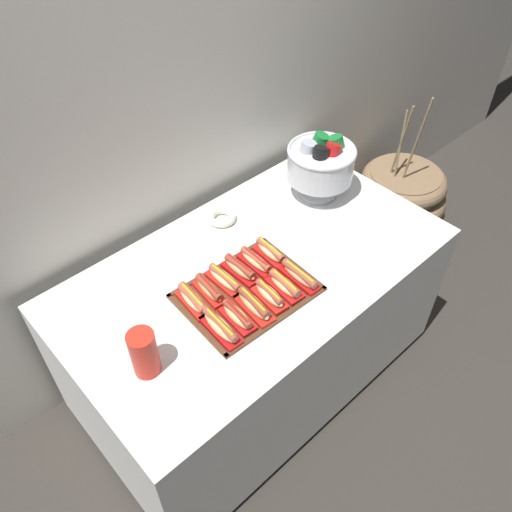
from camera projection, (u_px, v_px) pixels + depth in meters
The scene contains 20 objects.
ground_plane at pixel (256, 371), 2.57m from camera, with size 10.00×10.00×0.00m, color #38332D.
back_wall at pixel (157, 84), 1.93m from camera, with size 6.00×0.10×2.60m, color silver.
buffet_table at pixel (256, 321), 2.29m from camera, with size 1.56×0.87×0.74m.
floor_vase at pixel (398, 206), 3.12m from camera, with size 0.57×0.57×0.98m.
serving_tray at pixel (247, 293), 1.94m from camera, with size 0.49×0.38×0.01m.
hot_dog_0 at pixel (220, 327), 1.79m from camera, with size 0.07×0.18×0.06m.
hot_dog_1 at pixel (237, 317), 1.82m from camera, with size 0.07×0.16×0.06m.
hot_dog_2 at pixel (254, 305), 1.85m from camera, with size 0.08×0.18×0.07m.
hot_dog_3 at pixel (270, 295), 1.89m from camera, with size 0.07×0.16×0.06m.
hot_dog_4 at pixel (285, 285), 1.92m from camera, with size 0.08×0.16×0.06m.
hot_dog_5 at pixel (299, 276), 1.96m from camera, with size 0.06×0.18×0.06m.
hot_dog_6 at pixel (192, 299), 1.88m from camera, with size 0.07×0.17×0.06m.
hot_dog_7 at pixel (209, 289), 1.91m from camera, with size 0.07×0.16×0.06m.
hot_dog_8 at pixel (225, 280), 1.95m from camera, with size 0.06×0.18×0.06m.
hot_dog_9 at pixel (241, 270), 1.98m from camera, with size 0.06×0.17×0.06m.
hot_dog_10 at pixel (256, 261), 2.01m from camera, with size 0.06×0.17×0.06m.
hot_dog_11 at pixel (270, 252), 2.05m from camera, with size 0.07×0.16×0.06m.
punch_bowl at pixel (321, 163), 2.25m from camera, with size 0.30×0.30×0.28m.
cup_stack at pixel (144, 353), 1.65m from camera, with size 0.09×0.09×0.18m.
donut at pixel (222, 217), 2.23m from camera, with size 0.12×0.12×0.03m.
Camera 1 is at (-0.96, -1.05, 2.21)m, focal length 36.63 mm.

